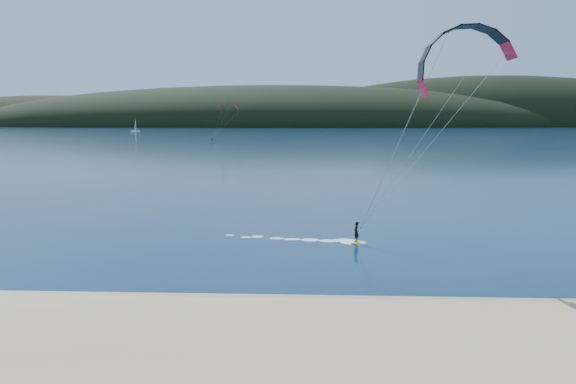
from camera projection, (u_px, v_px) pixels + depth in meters
The scene contains 6 objects.
ground at pixel (169, 338), 23.17m from camera, with size 1800.00×1800.00×0.00m, color #08203E.
wet_sand at pixel (192, 302), 27.62m from camera, with size 220.00×2.50×0.10m.
headland at pixel (308, 126), 761.13m from camera, with size 1200.00×310.00×140.00m.
kitesurfer_near at pixel (457, 83), 36.03m from camera, with size 20.94×6.45×15.18m.
kitesurfer_far at pixel (229, 113), 224.36m from camera, with size 12.75×5.32×14.88m.
sailboat at pixel (135, 131), 421.64m from camera, with size 7.13×4.86×9.98m.
Camera 1 is at (6.09, -21.89, 9.26)m, focal length 33.87 mm.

